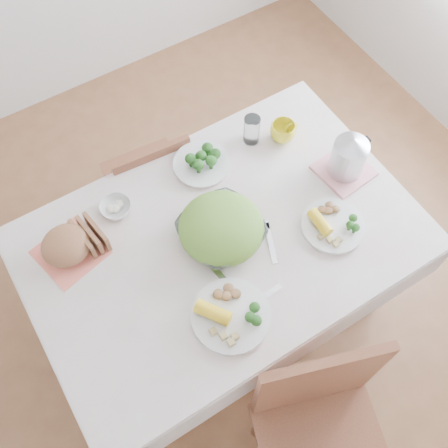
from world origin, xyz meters
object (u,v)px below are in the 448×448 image
yellow_mug (283,132)px  dinner_plate_right (333,226)px  dining_table (223,278)px  electric_kettle (349,154)px  salad_bowl (221,231)px  chair_far (146,170)px  dinner_plate_left (231,316)px

yellow_mug → dinner_plate_right: bearing=-100.4°
dinner_plate_right → dining_table: bearing=154.0°
electric_kettle → yellow_mug: bearing=122.1°
salad_bowl → dinner_plate_right: 0.44m
dinner_plate_right → yellow_mug: size_ratio=2.28×
yellow_mug → salad_bowl: bearing=-150.5°
salad_bowl → electric_kettle: bearing=-1.1°
chair_far → dinner_plate_left: 0.99m
dinner_plate_left → dinner_plate_right: size_ratio=1.15×
chair_far → yellow_mug: 0.72m
dinner_plate_left → dinner_plate_right: (0.53, 0.10, 0.00)m
dinner_plate_left → yellow_mug: size_ratio=2.63×
dinner_plate_left → dinner_plate_right: dinner_plate_left is taller
yellow_mug → electric_kettle: bearing=-67.4°
yellow_mug → dining_table: bearing=-149.7°
dinner_plate_right → electric_kettle: electric_kettle is taller
dinner_plate_right → dinner_plate_left: bearing=-169.5°
dinner_plate_left → electric_kettle: 0.79m
dinner_plate_left → electric_kettle: electric_kettle is taller
salad_bowl → dinner_plate_left: salad_bowl is taller
chair_far → salad_bowl: bearing=98.3°
dinner_plate_right → electric_kettle: bearing=42.7°
chair_far → dinner_plate_right: size_ratio=3.27×
dining_table → dinner_plate_left: dinner_plate_left is taller
electric_kettle → salad_bowl: bearing=-171.6°
dinner_plate_right → yellow_mug: yellow_mug is taller
dinner_plate_right → yellow_mug: 0.47m
salad_bowl → yellow_mug: 0.54m
chair_far → electric_kettle: electric_kettle is taller
chair_far → dinner_plate_left: size_ratio=2.84×
chair_far → dinner_plate_right: chair_far is taller
dinner_plate_left → dinner_plate_right: 0.54m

